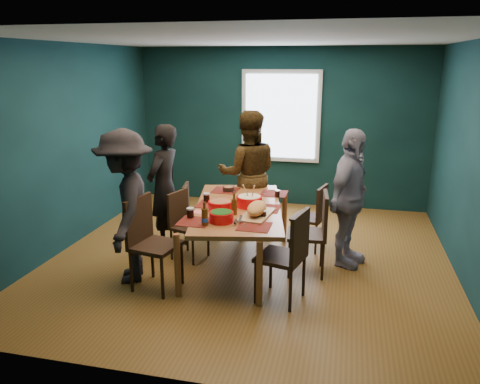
# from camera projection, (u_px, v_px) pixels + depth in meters

# --- Properties ---
(room) EXTENTS (5.01, 5.01, 2.71)m
(room) POSITION_uv_depth(u_px,v_px,m) (255.00, 150.00, 5.95)
(room) COLOR brown
(room) RESTS_ON ground
(dining_table) EXTENTS (1.39, 2.18, 0.77)m
(dining_table) POSITION_uv_depth(u_px,v_px,m) (238.00, 212.00, 5.66)
(dining_table) COLOR #A55931
(dining_table) RESTS_ON floor
(chair_left_far) EXTENTS (0.43, 0.43, 0.82)m
(chair_left_far) POSITION_uv_depth(u_px,v_px,m) (192.00, 208.00, 6.50)
(chair_left_far) COLOR black
(chair_left_far) RESTS_ON floor
(chair_left_mid) EXTENTS (0.49, 0.49, 0.87)m
(chair_left_mid) POSITION_uv_depth(u_px,v_px,m) (184.00, 220.00, 5.97)
(chair_left_mid) COLOR black
(chair_left_mid) RESTS_ON floor
(chair_left_near) EXTENTS (0.55, 0.55, 1.04)m
(chair_left_near) POSITION_uv_depth(u_px,v_px,m) (148.00, 236.00, 5.14)
(chair_left_near) COLOR black
(chair_left_near) RESTS_ON floor
(chair_right_far) EXTENTS (0.48, 0.48, 0.88)m
(chair_right_far) POSITION_uv_depth(u_px,v_px,m) (315.00, 213.00, 6.22)
(chair_right_far) COLOR black
(chair_right_far) RESTS_ON floor
(chair_right_mid) EXTENTS (0.49, 0.49, 0.99)m
(chair_right_mid) POSITION_uv_depth(u_px,v_px,m) (315.00, 227.00, 5.48)
(chair_right_mid) COLOR black
(chair_right_mid) RESTS_ON floor
(chair_right_near) EXTENTS (0.55, 0.55, 1.00)m
(chair_right_near) POSITION_uv_depth(u_px,v_px,m) (289.00, 250.00, 4.81)
(chair_right_near) COLOR black
(chair_right_near) RESTS_ON floor
(person_far_left) EXTENTS (0.49, 0.67, 1.68)m
(person_far_left) POSITION_uv_depth(u_px,v_px,m) (164.00, 188.00, 6.20)
(person_far_left) COLOR black
(person_far_left) RESTS_ON floor
(person_back) EXTENTS (1.02, 0.88, 1.81)m
(person_back) POSITION_uv_depth(u_px,v_px,m) (248.00, 174.00, 6.68)
(person_back) COLOR black
(person_back) RESTS_ON floor
(person_right) EXTENTS (0.74, 1.08, 1.70)m
(person_right) POSITION_uv_depth(u_px,v_px,m) (349.00, 199.00, 5.66)
(person_right) COLOR white
(person_right) RESTS_ON floor
(person_near_left) EXTENTS (0.99, 1.29, 1.75)m
(person_near_left) POSITION_uv_depth(u_px,v_px,m) (126.00, 207.00, 5.26)
(person_near_left) COLOR black
(person_near_left) RESTS_ON floor
(bowl_salad) EXTENTS (0.29, 0.29, 0.12)m
(bowl_salad) POSITION_uv_depth(u_px,v_px,m) (220.00, 205.00, 5.46)
(bowl_salad) COLOR red
(bowl_salad) RESTS_ON dining_table
(bowl_dumpling) EXTENTS (0.31, 0.31, 0.29)m
(bowl_dumpling) POSITION_uv_depth(u_px,v_px,m) (249.00, 201.00, 5.62)
(bowl_dumpling) COLOR red
(bowl_dumpling) RESTS_ON dining_table
(bowl_herbs) EXTENTS (0.27, 0.27, 0.12)m
(bowl_herbs) POSITION_uv_depth(u_px,v_px,m) (221.00, 216.00, 5.08)
(bowl_herbs) COLOR red
(bowl_herbs) RESTS_ON dining_table
(cutting_board) EXTENTS (0.36, 0.72, 0.16)m
(cutting_board) POSITION_uv_depth(u_px,v_px,m) (257.00, 210.00, 5.28)
(cutting_board) COLOR tan
(cutting_board) RESTS_ON dining_table
(small_bowl) EXTENTS (0.16, 0.16, 0.07)m
(small_bowl) POSITION_uv_depth(u_px,v_px,m) (229.00, 189.00, 6.28)
(small_bowl) COLOR black
(small_bowl) RESTS_ON dining_table
(beer_bottle_a) EXTENTS (0.07, 0.07, 0.26)m
(beer_bottle_a) POSITION_uv_depth(u_px,v_px,m) (205.00, 217.00, 4.96)
(beer_bottle_a) COLOR #4D2D0D
(beer_bottle_a) RESTS_ON dining_table
(beer_bottle_b) EXTENTS (0.06, 0.06, 0.25)m
(beer_bottle_b) POSITION_uv_depth(u_px,v_px,m) (234.00, 206.00, 5.31)
(beer_bottle_b) COLOR #4D2D0D
(beer_bottle_b) RESTS_ON dining_table
(cola_glass_a) EXTENTS (0.08, 0.08, 0.12)m
(cola_glass_a) POSITION_uv_depth(u_px,v_px,m) (190.00, 212.00, 5.21)
(cola_glass_a) COLOR black
(cola_glass_a) RESTS_ON dining_table
(cola_glass_b) EXTENTS (0.06, 0.06, 0.09)m
(cola_glass_b) POSITION_uv_depth(u_px,v_px,m) (264.00, 214.00, 5.21)
(cola_glass_b) COLOR black
(cola_glass_b) RESTS_ON dining_table
(cola_glass_c) EXTENTS (0.07, 0.07, 0.09)m
(cola_glass_c) POSITION_uv_depth(u_px,v_px,m) (277.00, 193.00, 6.01)
(cola_glass_c) COLOR black
(cola_glass_c) RESTS_ON dining_table
(cola_glass_d) EXTENTS (0.08, 0.08, 0.12)m
(cola_glass_d) POSITION_uv_depth(u_px,v_px,m) (207.00, 197.00, 5.79)
(cola_glass_d) COLOR black
(cola_glass_d) RESTS_ON dining_table
(napkin_a) EXTENTS (0.19, 0.19, 0.00)m
(napkin_a) POSITION_uv_depth(u_px,v_px,m) (271.00, 206.00, 5.64)
(napkin_a) COLOR #FF6B72
(napkin_a) RESTS_ON dining_table
(napkin_b) EXTENTS (0.16, 0.16, 0.00)m
(napkin_b) POSITION_uv_depth(u_px,v_px,m) (198.00, 212.00, 5.43)
(napkin_b) COLOR #FF6B72
(napkin_b) RESTS_ON dining_table
(napkin_c) EXTENTS (0.19, 0.19, 0.00)m
(napkin_c) POSITION_uv_depth(u_px,v_px,m) (251.00, 226.00, 4.97)
(napkin_c) COLOR #FF6B72
(napkin_c) RESTS_ON dining_table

